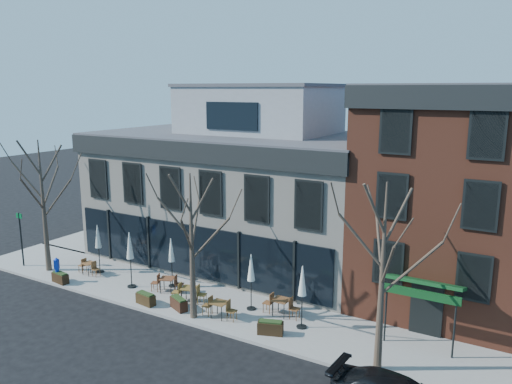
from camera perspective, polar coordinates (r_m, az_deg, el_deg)
The scene contains 24 objects.
ground at distance 29.54m, azimuth -7.18°, elevation -10.13°, with size 120.00×120.00×0.00m, color black.
sidewalk_front at distance 26.14m, azimuth -4.30°, elevation -12.88°, with size 33.50×4.70×0.15m, color gray.
sidewalk_side at distance 40.89m, azimuth -14.68°, elevation -4.09°, with size 4.50×12.00×0.15m, color gray.
corner_building at distance 32.16m, azimuth -1.82°, elevation 0.56°, with size 18.39×10.39×11.10m.
red_brick_building at distance 27.44m, azimuth 21.61°, elevation -0.27°, with size 8.20×11.78×11.18m.
tree_corner at distance 32.04m, azimuth -23.13°, elevation -1.30°, with size 3.93×3.98×7.92m.
tree_mid at distance 23.61m, azimuth -7.34°, elevation -6.01°, with size 3.50×3.55×7.04m.
tree_right at distance 19.66m, azimuth 14.25°, elevation -9.28°, with size 3.72×3.77×7.48m.
sign_pole at distance 34.00m, azimuth -25.28°, elevation -4.56°, with size 0.50×0.10×3.40m.
call_box at distance 30.77m, azimuth -21.79°, elevation -8.17°, with size 0.30×0.29×1.46m.
cafe_set_0 at distance 31.45m, azimuth -18.54°, elevation -8.12°, with size 1.67×0.70×0.87m.
cafe_set_2 at distance 27.82m, azimuth -10.10°, elevation -10.20°, with size 1.85×1.09×0.96m.
cafe_set_3 at distance 26.37m, azimuth -7.65°, elevation -11.36°, with size 1.91×0.96×0.98m.
cafe_set_4 at distance 24.60m, azimuth -4.21°, elevation -13.06°, with size 1.86×0.78×0.97m.
cafe_set_5 at distance 24.77m, azimuth 2.89°, elevation -12.80°, with size 1.93×0.78×1.02m.
umbrella_0 at distance 31.08m, azimuth -17.61°, elevation -5.15°, with size 0.47×0.47×2.93m.
umbrella_1 at distance 28.28m, azimuth -14.22°, elevation -6.29°, with size 0.50×0.50×3.15m.
umbrella_2 at distance 27.99m, azimuth -9.66°, elevation -6.86°, with size 0.44×0.44×2.77m.
umbrella_3 at distance 24.81m, azimuth -0.56°, elevation -8.98°, with size 0.46×0.46×2.87m.
umbrella_4 at distance 23.05m, azimuth 5.31°, elevation -10.46°, with size 0.48×0.48×2.99m.
planter_0 at distance 30.76m, azimuth -21.46°, elevation -9.08°, with size 1.13×0.56×0.61m.
planter_1 at distance 26.59m, azimuth -12.49°, elevation -11.81°, with size 1.14×0.58×0.61m.
planter_2 at distance 25.76m, azimuth -8.82°, elevation -12.46°, with size 1.18×0.85×0.62m.
planter_3 at distance 23.14m, azimuth 1.66°, elevation -15.21°, with size 1.23×0.81×0.64m.
Camera 1 is at (16.83, -21.66, 10.94)m, focal length 35.00 mm.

